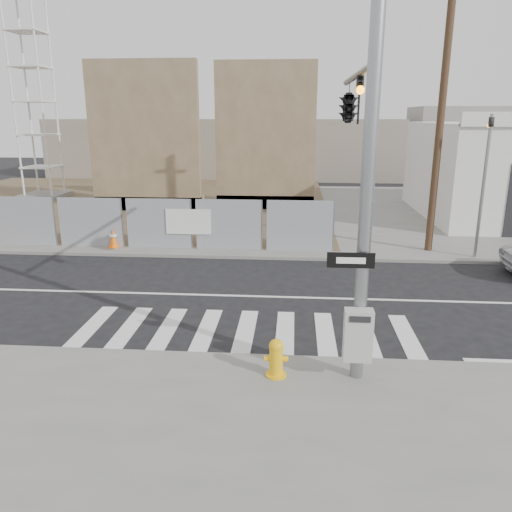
# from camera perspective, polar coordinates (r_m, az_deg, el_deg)

# --- Properties ---
(ground) EXTENTS (100.00, 100.00, 0.00)m
(ground) POSITION_cam_1_polar(r_m,az_deg,el_deg) (15.09, -0.26, -4.63)
(ground) COLOR black
(ground) RESTS_ON ground
(sidewalk_far) EXTENTS (50.00, 20.00, 0.12)m
(sidewalk_far) POSITION_cam_1_polar(r_m,az_deg,el_deg) (28.60, 2.05, 5.24)
(sidewalk_far) COLOR slate
(sidewalk_far) RESTS_ON ground
(signal_pole) EXTENTS (0.96, 5.87, 7.00)m
(signal_pole) POSITION_cam_1_polar(r_m,az_deg,el_deg) (12.14, 11.03, 13.24)
(signal_pole) COLOR gray
(signal_pole) RESTS_ON sidewalk_near
(far_signal_pole) EXTENTS (0.16, 0.20, 5.60)m
(far_signal_pole) POSITION_cam_1_polar(r_m,az_deg,el_deg) (19.99, 24.76, 9.23)
(far_signal_pole) COLOR gray
(far_signal_pole) RESTS_ON sidewalk_far
(chain_link_fence) EXTENTS (24.60, 0.04, 2.00)m
(chain_link_fence) POSITION_cam_1_polar(r_m,az_deg,el_deg) (22.50, -25.45, 3.61)
(chain_link_fence) COLOR gray
(chain_link_fence) RESTS_ON sidewalk_far
(concrete_wall_left) EXTENTS (6.00, 1.30, 8.00)m
(concrete_wall_left) POSITION_cam_1_polar(r_m,az_deg,el_deg) (28.44, -12.50, 11.57)
(concrete_wall_left) COLOR brown
(concrete_wall_left) RESTS_ON sidewalk_far
(concrete_wall_right) EXTENTS (5.50, 1.30, 8.00)m
(concrete_wall_right) POSITION_cam_1_polar(r_m,az_deg,el_deg) (28.29, 1.09, 11.91)
(concrete_wall_right) COLOR brown
(concrete_wall_right) RESTS_ON sidewalk_far
(crane_tower) EXTENTS (2.60, 2.60, 18.15)m
(crane_tower) POSITION_cam_1_polar(r_m,az_deg,el_deg) (35.25, -24.53, 20.53)
(crane_tower) COLOR slate
(crane_tower) RESTS_ON sidewalk_far
(utility_pole_right) EXTENTS (1.60, 0.28, 10.00)m
(utility_pole_right) POSITION_cam_1_polar(r_m,az_deg,el_deg) (20.31, 20.36, 14.65)
(utility_pole_right) COLOR #473121
(utility_pole_right) RESTS_ON sidewalk_far
(fire_hydrant) EXTENTS (0.49, 0.45, 0.81)m
(fire_hydrant) POSITION_cam_1_polar(r_m,az_deg,el_deg) (10.32, 2.32, -11.55)
(fire_hydrant) COLOR yellow
(fire_hydrant) RESTS_ON sidewalk_near
(traffic_cone_c) EXTENTS (0.48, 0.48, 0.76)m
(traffic_cone_c) POSITION_cam_1_polar(r_m,az_deg,el_deg) (20.92, -16.01, 1.95)
(traffic_cone_c) COLOR orange
(traffic_cone_c) RESTS_ON sidewalk_far
(traffic_cone_d) EXTENTS (0.39, 0.39, 0.71)m
(traffic_cone_d) POSITION_cam_1_polar(r_m,az_deg,el_deg) (20.09, -2.44, 1.92)
(traffic_cone_d) COLOR red
(traffic_cone_d) RESTS_ON sidewalk_far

